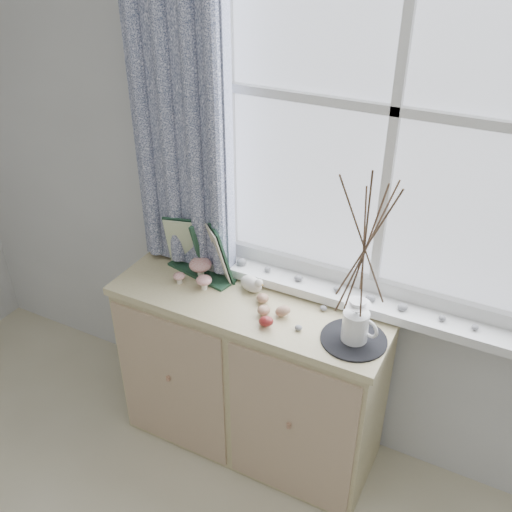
% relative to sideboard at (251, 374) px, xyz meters
% --- Properties ---
extents(sideboard, '(1.20, 0.45, 0.85)m').
position_rel_sideboard_xyz_m(sideboard, '(0.00, 0.00, 0.00)').
color(sideboard, '#C4B789').
rests_on(sideboard, ground).
extents(botanical_book, '(0.40, 0.21, 0.27)m').
position_rel_sideboard_xyz_m(botanical_book, '(-0.28, 0.04, 0.56)').
color(botanical_book, '#1E3F2B').
rests_on(botanical_book, sideboard).
extents(toadstool_cluster, '(0.18, 0.16, 0.09)m').
position_rel_sideboard_xyz_m(toadstool_cluster, '(-0.26, 0.02, 0.48)').
color(toadstool_cluster, white).
rests_on(toadstool_cluster, sideboard).
extents(wooden_eggs, '(0.16, 0.17, 0.06)m').
position_rel_sideboard_xyz_m(wooden_eggs, '(0.12, -0.06, 0.45)').
color(wooden_eggs, '#A2765A').
rests_on(wooden_eggs, sideboard).
extents(songbird_figurine, '(0.16, 0.10, 0.08)m').
position_rel_sideboard_xyz_m(songbird_figurine, '(-0.03, 0.06, 0.46)').
color(songbird_figurine, silver).
rests_on(songbird_figurine, sideboard).
extents(crocheted_doily, '(0.25, 0.25, 0.01)m').
position_rel_sideboard_xyz_m(crocheted_doily, '(0.47, -0.06, 0.43)').
color(crocheted_doily, black).
rests_on(crocheted_doily, sideboard).
extents(twig_pitcher, '(0.34, 0.34, 0.75)m').
position_rel_sideboard_xyz_m(twig_pitcher, '(0.47, -0.06, 0.85)').
color(twig_pitcher, white).
rests_on(twig_pitcher, crocheted_doily).
extents(sideboard_pebbles, '(0.33, 0.23, 0.02)m').
position_rel_sideboard_xyz_m(sideboard_pebbles, '(0.30, 0.00, 0.43)').
color(sideboard_pebbles, gray).
rests_on(sideboard_pebbles, sideboard).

